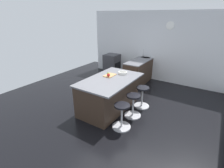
{
  "coord_description": "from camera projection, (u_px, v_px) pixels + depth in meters",
  "views": [
    {
      "loc": [
        3.59,
        2.22,
        2.49
      ],
      "look_at": [
        0.12,
        -0.04,
        0.77
      ],
      "focal_mm": 26.76,
      "sensor_mm": 36.0,
      "label": 1
    }
  ],
  "objects": [
    {
      "name": "ground_plane",
      "position": [
        115.0,
        107.0,
        4.85
      ],
      "size": [
        7.47,
        7.47,
        0.0
      ],
      "primitive_type": "plane",
      "color": "black"
    },
    {
      "name": "interior_partition_left",
      "position": [
        154.0,
        47.0,
        6.57
      ],
      "size": [
        0.15,
        5.54,
        2.65
      ],
      "color": "silver",
      "rests_on": "ground_plane"
    },
    {
      "name": "sink_cabinet",
      "position": [
        143.0,
        69.0,
        6.77
      ],
      "size": [
        2.3,
        0.6,
        1.18
      ],
      "color": "#38281E",
      "rests_on": "ground_plane"
    },
    {
      "name": "oven_range",
      "position": [
        112.0,
        64.0,
        7.53
      ],
      "size": [
        0.6,
        0.61,
        0.87
      ],
      "color": "#38383D",
      "rests_on": "ground_plane"
    },
    {
      "name": "kitchen_island",
      "position": [
        109.0,
        94.0,
        4.65
      ],
      "size": [
        1.87,
        1.14,
        0.9
      ],
      "color": "#38281E",
      "rests_on": "ground_plane"
    },
    {
      "name": "stool_by_window",
      "position": [
        142.0,
        98.0,
        4.79
      ],
      "size": [
        0.44,
        0.44,
        0.61
      ],
      "color": "#B7B7BC",
      "rests_on": "ground_plane"
    },
    {
      "name": "stool_middle",
      "position": [
        133.0,
        106.0,
        4.34
      ],
      "size": [
        0.44,
        0.44,
        0.61
      ],
      "color": "#B7B7BC",
      "rests_on": "ground_plane"
    },
    {
      "name": "stool_near_camera",
      "position": [
        122.0,
        117.0,
        3.88
      ],
      "size": [
        0.44,
        0.44,
        0.61
      ],
      "color": "#B7B7BC",
      "rests_on": "ground_plane"
    },
    {
      "name": "cutting_board",
      "position": [
        110.0,
        75.0,
        4.7
      ],
      "size": [
        0.36,
        0.24,
        0.02
      ],
      "primitive_type": "cube",
      "color": "tan",
      "rests_on": "kitchen_island"
    },
    {
      "name": "apple_green",
      "position": [
        108.0,
        74.0,
        4.7
      ],
      "size": [
        0.07,
        0.07,
        0.07
      ],
      "primitive_type": "sphere",
      "color": "#609E2D",
      "rests_on": "cutting_board"
    },
    {
      "name": "apple_red",
      "position": [
        108.0,
        75.0,
        4.55
      ],
      "size": [
        0.09,
        0.09,
        0.09
      ],
      "primitive_type": "sphere",
      "color": "red",
      "rests_on": "cutting_board"
    },
    {
      "name": "fruit_bowl",
      "position": [
        123.0,
        73.0,
        4.81
      ],
      "size": [
        0.26,
        0.26,
        0.07
      ],
      "color": "silver",
      "rests_on": "kitchen_island"
    }
  ]
}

